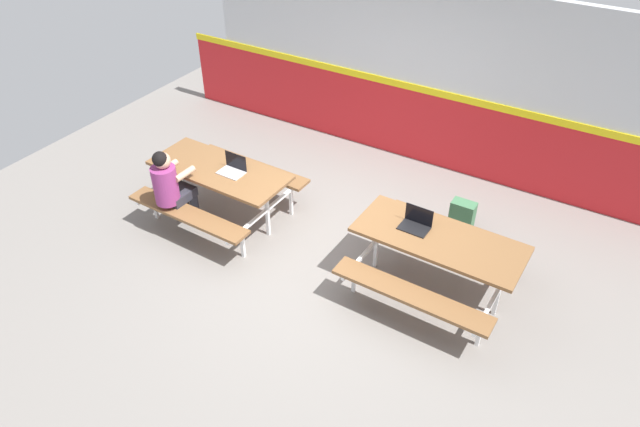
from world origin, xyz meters
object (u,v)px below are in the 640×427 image
Objects in this scene: laptop_silver at (233,169)px; laptop_dark at (416,223)px; student_nearer at (171,185)px; picnic_table_right at (437,250)px; picnic_table_left at (220,180)px; backpack_dark at (462,217)px.

laptop_silver is 2.39m from laptop_dark.
student_nearer is 2.98m from laptop_dark.
picnic_table_left is at bearing -177.33° from picnic_table_right.
laptop_silver is 1.00× the size of laptop_dark.
picnic_table_left is at bearing -154.67° from backpack_dark.
student_nearer is at bearing -165.83° from laptop_dark.
picnic_table_right is 5.63× the size of laptop_silver.
student_nearer reaches higher than laptop_dark.
laptop_silver is 0.74× the size of backpack_dark.
student_nearer is 2.74× the size of backpack_dark.
backpack_dark is at bearing 80.19° from laptop_dark.
student_nearer is (-3.18, -0.68, 0.13)m from picnic_table_right.
picnic_table_right is at bearing -85.34° from backpack_dark.
laptop_dark is at bearing -99.81° from backpack_dark.
laptop_silver is at bearing 49.24° from student_nearer.
backpack_dark is at bearing 94.66° from picnic_table_right.
laptop_silver is (0.20, 0.03, 0.21)m from picnic_table_left.
student_nearer is at bearing -118.84° from picnic_table_left.
picnic_table_right is 5.63× the size of laptop_dark.
student_nearer is at bearing -148.81° from backpack_dark.
laptop_silver is at bearing -176.52° from laptop_dark.
student_nearer is at bearing -167.85° from picnic_table_right.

